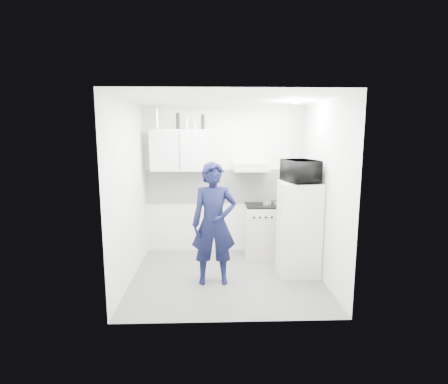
{
  "coord_description": "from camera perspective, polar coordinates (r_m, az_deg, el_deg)",
  "views": [
    {
      "loc": [
        -0.21,
        -4.94,
        2.14
      ],
      "look_at": [
        -0.03,
        0.3,
        1.25
      ],
      "focal_mm": 28.0,
      "sensor_mm": 36.0,
      "label": 1
    }
  ],
  "objects": [
    {
      "name": "person",
      "position": [
        4.95,
        -1.65,
        -5.2
      ],
      "size": [
        0.65,
        0.44,
        1.74
      ],
      "primitive_type": "imported",
      "rotation": [
        0.0,
        0.0,
        0.04
      ],
      "color": "black",
      "rests_on": "floor"
    },
    {
      "name": "range_hood",
      "position": [
        6.0,
        4.37,
        4.15
      ],
      "size": [
        0.6,
        0.5,
        0.14
      ],
      "primitive_type": "cube",
      "color": "beige",
      "rests_on": "wall_back"
    },
    {
      "name": "ceiling_spot_fixture",
      "position": [
        5.3,
        11.6,
        14.1
      ],
      "size": [
        0.1,
        0.1,
        0.02
      ],
      "primitive_type": "cylinder",
      "color": "white",
      "rests_on": "ceiling"
    },
    {
      "name": "fridge",
      "position": [
        5.45,
        12.09,
        -5.82
      ],
      "size": [
        0.6,
        0.6,
        1.42
      ],
      "primitive_type": "cube",
      "rotation": [
        0.0,
        0.0,
        -0.02
      ],
      "color": "white",
      "rests_on": "floor"
    },
    {
      "name": "stove",
      "position": [
        6.23,
        5.95,
        -6.27
      ],
      "size": [
        0.55,
        0.55,
        0.87
      ],
      "primitive_type": "cube",
      "color": "beige",
      "rests_on": "floor"
    },
    {
      "name": "canister_a",
      "position": [
        6.03,
        -6.09,
        11.04
      ],
      "size": [
        0.08,
        0.08,
        0.19
      ],
      "primitive_type": "cylinder",
      "color": "#B2B7BC",
      "rests_on": "upper_cabinet"
    },
    {
      "name": "floor",
      "position": [
        5.39,
        0.44,
        -13.78
      ],
      "size": [
        2.8,
        2.8,
        0.0
      ],
      "primitive_type": "plane",
      "color": "#5C5C59",
      "rests_on": "ground"
    },
    {
      "name": "canister_b",
      "position": [
        6.02,
        -4.75,
        10.83
      ],
      "size": [
        0.07,
        0.07,
        0.14
      ],
      "primitive_type": "cylinder",
      "color": "#B2B7BC",
      "rests_on": "upper_cabinet"
    },
    {
      "name": "saucepan",
      "position": [
        6.09,
        6.98,
        -1.71
      ],
      "size": [
        0.15,
        0.15,
        0.09
      ],
      "primitive_type": "cylinder",
      "color": "silver",
      "rests_on": "stove_top"
    },
    {
      "name": "upper_cabinet",
      "position": [
        6.05,
        -7.14,
        6.81
      ],
      "size": [
        1.0,
        0.35,
        0.7
      ],
      "primitive_type": "cube",
      "color": "white",
      "rests_on": "wall_back"
    },
    {
      "name": "bottle_e",
      "position": [
        6.02,
        -3.48,
        11.36
      ],
      "size": [
        0.06,
        0.06,
        0.25
      ],
      "primitive_type": "cylinder",
      "color": "black",
      "rests_on": "upper_cabinet"
    },
    {
      "name": "pipe_a",
      "position": [
        6.35,
        11.82,
        1.82
      ],
      "size": [
        0.05,
        0.05,
        2.6
      ],
      "primitive_type": "cylinder",
      "color": "beige",
      "rests_on": "floor"
    },
    {
      "name": "bottle_d",
      "position": [
        6.05,
        -7.55,
        11.39
      ],
      "size": [
        0.06,
        0.06,
        0.27
      ],
      "primitive_type": "cylinder",
      "color": "black",
      "rests_on": "upper_cabinet"
    },
    {
      "name": "backsplash",
      "position": [
        6.25,
        -0.02,
        0.98
      ],
      "size": [
        2.74,
        0.03,
        0.6
      ],
      "primitive_type": "cube",
      "color": "white",
      "rests_on": "wall_back"
    },
    {
      "name": "ceiling",
      "position": [
        4.97,
        0.48,
        14.96
      ],
      "size": [
        2.8,
        2.8,
        0.0
      ],
      "primitive_type": "plane",
      "color": "white",
      "rests_on": "wall_back"
    },
    {
      "name": "wall_back",
      "position": [
        6.25,
        -0.02,
        1.9
      ],
      "size": [
        2.8,
        0.0,
        2.8
      ],
      "primitive_type": "plane",
      "rotation": [
        1.57,
        0.0,
        0.0
      ],
      "color": "white",
      "rests_on": "floor"
    },
    {
      "name": "wall_right",
      "position": [
        5.26,
        15.88,
        0.08
      ],
      "size": [
        0.0,
        2.6,
        2.6
      ],
      "primitive_type": "plane",
      "rotation": [
        1.57,
        0.0,
        -1.57
      ],
      "color": "white",
      "rests_on": "floor"
    },
    {
      "name": "wall_left",
      "position": [
        5.15,
        -15.3,
        -0.09
      ],
      "size": [
        0.0,
        2.6,
        2.6
      ],
      "primitive_type": "plane",
      "rotation": [
        1.57,
        0.0,
        1.57
      ],
      "color": "white",
      "rests_on": "floor"
    },
    {
      "name": "pipe_b",
      "position": [
        6.32,
        10.76,
        1.82
      ],
      "size": [
        0.04,
        0.04,
        2.6
      ],
      "primitive_type": "cylinder",
      "color": "beige",
      "rests_on": "floor"
    },
    {
      "name": "bottle_a",
      "position": [
        6.09,
        -10.97,
        11.61
      ],
      "size": [
        0.08,
        0.08,
        0.34
      ],
      "primitive_type": "cylinder",
      "color": "silver",
      "rests_on": "upper_cabinet"
    },
    {
      "name": "stove_top",
      "position": [
        6.13,
        6.02,
        -2.18
      ],
      "size": [
        0.52,
        0.52,
        0.03
      ],
      "primitive_type": "cube",
      "color": "black",
      "rests_on": "stove"
    },
    {
      "name": "microwave",
      "position": [
        5.29,
        12.42,
        3.36
      ],
      "size": [
        0.68,
        0.53,
        0.33
      ],
      "primitive_type": "imported",
      "rotation": [
        0.0,
        0.0,
        1.8
      ],
      "color": "black",
      "rests_on": "fridge"
    }
  ]
}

